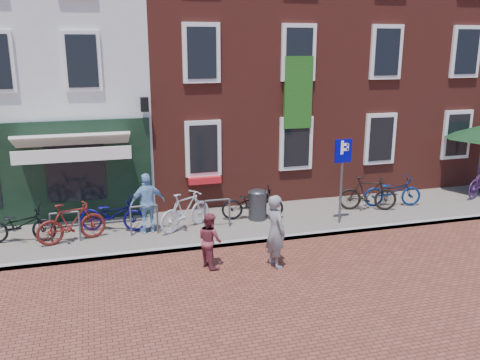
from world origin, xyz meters
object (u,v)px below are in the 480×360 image
object	(u,v)px
litter_bin	(258,203)
boy	(210,240)
bicycle_6	(392,191)
bicycle_0	(20,225)
bicycle_1	(71,222)
cafe_person	(148,203)
bicycle_5	(368,194)
bicycle_4	(253,203)
woman	(275,231)
parking_sign	(342,166)
bicycle_3	(185,211)
bicycle_2	(113,214)

from	to	relation	value
litter_bin	boy	world-z (taller)	boy
boy	bicycle_6	size ratio (longest dim) A/B	0.73
bicycle_0	bicycle_1	distance (m)	1.32
cafe_person	bicycle_6	distance (m)	7.65
boy	bicycle_5	xyz separation A→B (m)	(5.51, 2.51, -0.03)
boy	bicycle_0	size ratio (longest dim) A/B	0.73
bicycle_6	bicycle_4	bearing A→B (deg)	102.22
litter_bin	bicycle_1	world-z (taller)	bicycle_1
bicycle_0	bicycle_5	bearing A→B (deg)	-81.28
bicycle_0	bicycle_6	bearing A→B (deg)	-80.37
woman	bicycle_0	size ratio (longest dim) A/B	0.96
bicycle_0	bicycle_6	size ratio (longest dim) A/B	1.00
bicycle_6	litter_bin	bearing A→B (deg)	102.88
parking_sign	boy	xyz separation A→B (m)	(-4.16, -1.67, -1.11)
boy	bicycle_1	distance (m)	3.85
bicycle_0	bicycle_3	bearing A→B (deg)	-83.30
bicycle_6	boy	bearing A→B (deg)	124.74
litter_bin	bicycle_5	size ratio (longest dim) A/B	0.55
parking_sign	bicycle_2	bearing A→B (deg)	169.87
litter_bin	bicycle_0	world-z (taller)	litter_bin
cafe_person	bicycle_0	distance (m)	3.27
bicycle_2	bicycle_5	size ratio (longest dim) A/B	1.03
woman	bicycle_3	xyz separation A→B (m)	(-1.62, 2.79, -0.24)
cafe_person	bicycle_1	bearing A→B (deg)	-7.29
bicycle_1	bicycle_6	distance (m)	9.61
bicycle_4	bicycle_3	bearing A→B (deg)	108.44
boy	bicycle_3	bearing A→B (deg)	-17.55
cafe_person	bicycle_6	bearing A→B (deg)	169.96
bicycle_2	bicycle_5	xyz separation A→B (m)	(7.60, -0.28, 0.05)
cafe_person	bicycle_5	size ratio (longest dim) A/B	0.94
woman	bicycle_6	distance (m)	5.88
bicycle_0	bicycle_6	distance (m)	10.88
bicycle_0	bicycle_4	distance (m)	6.28
bicycle_1	bicycle_4	world-z (taller)	bicycle_1
woman	bicycle_1	size ratio (longest dim) A/B	0.99
parking_sign	bicycle_4	size ratio (longest dim) A/B	1.34
boy	cafe_person	xyz separation A→B (m)	(-1.17, 2.40, 0.27)
bicycle_4	bicycle_6	bearing A→B (deg)	-79.56
parking_sign	woman	world-z (taller)	parking_sign
boy	cafe_person	distance (m)	2.68
cafe_person	bicycle_1	xyz separation A→B (m)	(-1.96, -0.17, -0.30)
bicycle_1	bicycle_5	size ratio (longest dim) A/B	1.00
woman	bicycle_4	xyz separation A→B (m)	(0.41, 3.07, -0.29)
bicycle_3	boy	bearing A→B (deg)	152.56
bicycle_1	bicycle_2	size ratio (longest dim) A/B	0.97
litter_bin	bicycle_4	bearing A→B (deg)	159.34
litter_bin	woman	xyz separation A→B (m)	(-0.54, -3.02, 0.27)
litter_bin	bicycle_6	bearing A→B (deg)	0.58
cafe_person	woman	bearing A→B (deg)	121.24
litter_bin	bicycle_3	distance (m)	2.17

